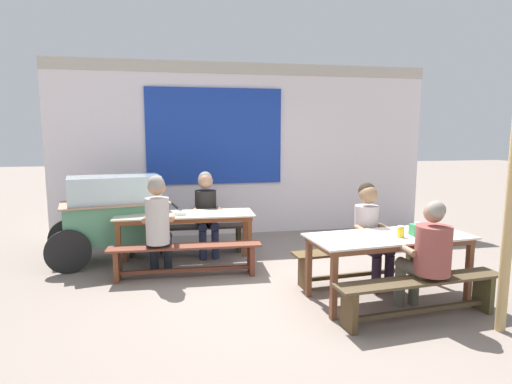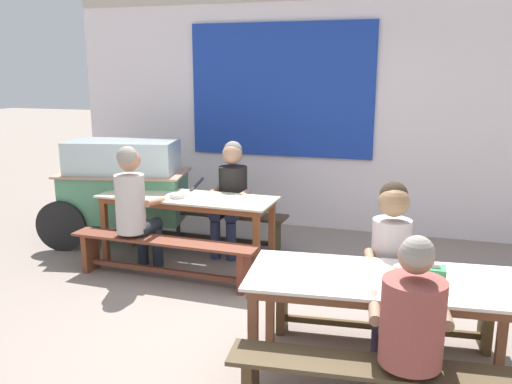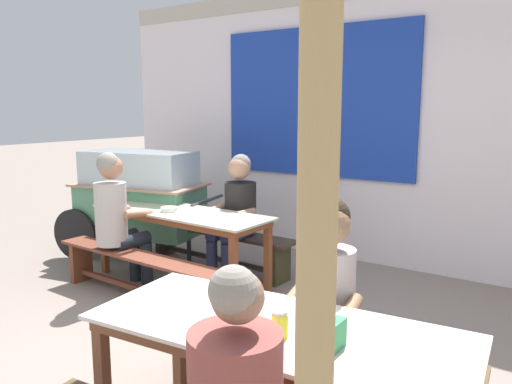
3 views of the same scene
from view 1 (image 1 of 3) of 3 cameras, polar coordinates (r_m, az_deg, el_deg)
The scene contains 17 objects.
ground_plane at distance 5.06m, azimuth 4.41°, elevation -13.22°, with size 40.00×40.00×0.00m, color gray.
backdrop_wall at distance 7.62m, azimuth -1.56°, elevation 6.23°, with size 6.77×0.23×3.04m.
dining_table_far at distance 5.91m, azimuth -9.58°, elevation -3.61°, with size 1.91×0.68×0.72m.
dining_table_near at distance 4.85m, azimuth 17.59°, elevation -6.45°, with size 1.84×0.90×0.72m.
bench_far_back at distance 6.53m, azimuth -9.48°, elevation -5.68°, with size 1.86×0.38×0.42m.
bench_far_front at distance 5.46m, azimuth -9.53°, elevation -8.52°, with size 1.93×0.32×0.42m.
bench_near_back at distance 5.40m, azimuth 14.09°, elevation -8.82°, with size 1.78×0.45×0.42m.
bench_near_front at distance 4.52m, azimuth 21.41°, elevation -12.52°, with size 1.81×0.45×0.42m.
food_cart at distance 6.33m, azimuth -18.74°, elevation -2.50°, with size 1.92×1.09×1.23m.
person_right_near_table at distance 5.25m, azimuth 15.19°, elevation -4.65°, with size 0.44×0.57×1.24m.
person_near_front at distance 4.53m, azimuth 22.31°, elevation -7.50°, with size 0.49×0.59×1.19m.
person_left_back_turned at distance 5.42m, azimuth -13.17°, elevation -3.75°, with size 0.42×0.53×1.32m.
person_center_facing at distance 6.38m, azimuth -6.77°, elevation -2.12°, with size 0.44×0.59×1.25m.
tissue_box at distance 4.91m, azimuth 20.98°, elevation -4.80°, with size 0.12×0.12×0.15m.
condiment_jar at distance 4.77m, azimuth 19.03°, elevation -5.11°, with size 0.08×0.08×0.12m.
soup_bowl at distance 5.81m, azimuth -10.26°, elevation -2.87°, with size 0.16×0.16×0.04m, color silver.
wooden_support_post at distance 4.40m, azimuth 31.32°, elevation -0.71°, with size 0.09×0.09×2.51m, color tan.
Camera 1 is at (-1.26, -4.55, 1.84)m, focal length 29.47 mm.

